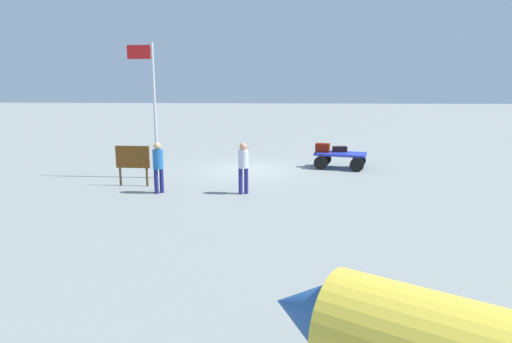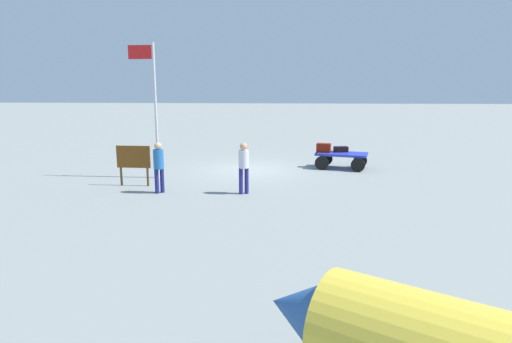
{
  "view_description": "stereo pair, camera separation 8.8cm",
  "coord_description": "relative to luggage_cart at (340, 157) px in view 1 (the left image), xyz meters",
  "views": [
    {
      "loc": [
        -1.23,
        18.68,
        3.73
      ],
      "look_at": [
        -0.59,
        6.0,
        1.15
      ],
      "focal_mm": 31.02,
      "sensor_mm": 36.0,
      "label": 1
    },
    {
      "loc": [
        -1.32,
        18.68,
        3.73
      ],
      "look_at": [
        -0.59,
        6.0,
        1.15
      ],
      "focal_mm": 31.02,
      "sensor_mm": 36.0,
      "label": 2
    }
  ],
  "objects": [
    {
      "name": "flagpole",
      "position": [
        7.56,
        2.36,
        2.57
      ],
      "size": [
        1.03,
        0.13,
        5.18
      ],
      "color": "silver",
      "rests_on": "ground"
    },
    {
      "name": "suitcase_tan",
      "position": [
        -0.01,
        -0.24,
        0.31
      ],
      "size": [
        0.64,
        0.4,
        0.24
      ],
      "color": "black",
      "rests_on": "luggage_cart"
    },
    {
      "name": "luggage_cart",
      "position": [
        0.0,
        0.0,
        0.0
      ],
      "size": [
        2.39,
        1.76,
        0.69
      ],
      "color": "#2635B3",
      "rests_on": "ground"
    },
    {
      "name": "signboard",
      "position": [
        7.95,
        3.76,
        0.48
      ],
      "size": [
        1.25,
        0.12,
        1.47
      ],
      "color": "#4C3319",
      "rests_on": "ground"
    },
    {
      "name": "worker_trailing",
      "position": [
        6.75,
        4.76,
        0.53
      ],
      "size": [
        0.49,
        0.49,
        1.74
      ],
      "color": "navy",
      "rests_on": "ground"
    },
    {
      "name": "worker_lead",
      "position": [
        3.87,
        4.72,
        0.53
      ],
      "size": [
        0.45,
        0.45,
        1.74
      ],
      "color": "navy",
      "rests_on": "ground"
    },
    {
      "name": "suitcase_navy",
      "position": [
        0.75,
        -0.15,
        0.38
      ],
      "size": [
        0.66,
        0.48,
        0.39
      ],
      "color": "maroon",
      "rests_on": "luggage_cart"
    },
    {
      "name": "ground_plane",
      "position": [
        3.93,
        0.55,
        -0.5
      ],
      "size": [
        120.0,
        120.0,
        0.0
      ],
      "primitive_type": "plane",
      "color": "gray"
    }
  ]
}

